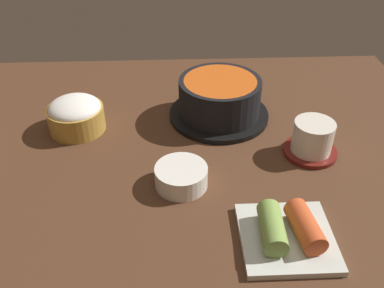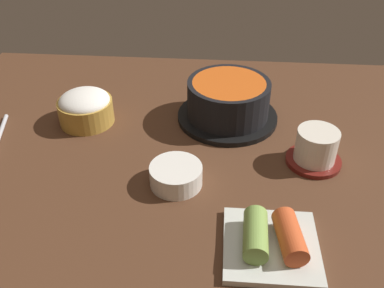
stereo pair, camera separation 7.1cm
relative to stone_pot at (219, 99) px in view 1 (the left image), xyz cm
name	(u,v)px [view 1 (the left image)]	position (x,y,z in cm)	size (l,w,h in cm)	color
dining_table	(180,156)	(-7.89, -11.13, -4.97)	(100.00, 76.00, 2.00)	#4C2D1C
stone_pot	(219,99)	(0.00, 0.00, 0.00)	(19.39, 19.39, 7.97)	black
rice_bowl	(76,114)	(-27.02, -3.16, -0.74)	(10.38, 10.38, 6.42)	#B78C38
tea_cup_with_saucer	(312,139)	(14.71, -12.70, -0.93)	(9.27, 9.27, 6.34)	maroon
banchan_cup_center	(181,176)	(-7.87, -19.91, -2.16)	(8.35, 8.35, 3.36)	white
kimchi_plate	(288,232)	(6.21, -32.08, -2.39)	(12.69, 12.69, 4.28)	silver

